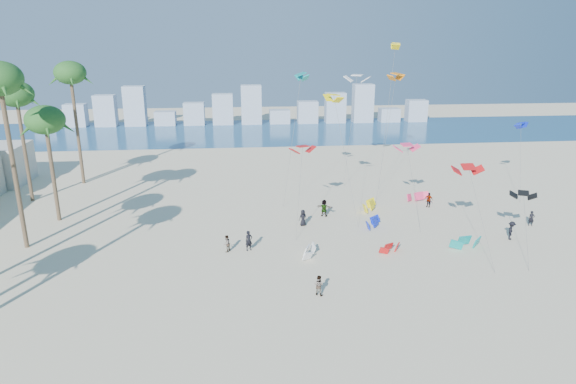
{
  "coord_description": "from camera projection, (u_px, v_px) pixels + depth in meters",
  "views": [
    {
      "loc": [
        -1.26,
        -27.56,
        18.05
      ],
      "look_at": [
        3.0,
        16.0,
        4.5
      ],
      "focal_mm": 31.06,
      "sensor_mm": 36.0,
      "label": 1
    }
  ],
  "objects": [
    {
      "name": "kitesurfer_near",
      "position": [
        249.0,
        241.0,
        44.01
      ],
      "size": [
        0.78,
        0.66,
        1.82
      ],
      "primitive_type": "imported",
      "rotation": [
        0.0,
        0.0,
        0.4
      ],
      "color": "black",
      "rests_on": "ground"
    },
    {
      "name": "kitesurfer_mid",
      "position": [
        319.0,
        285.0,
        36.38
      ],
      "size": [
        0.95,
        0.91,
        1.55
      ],
      "primitive_type": "imported",
      "rotation": [
        0.0,
        0.0,
        2.55
      ],
      "color": "gray",
      "rests_on": "ground"
    },
    {
      "name": "grounded_kites",
      "position": [
        394.0,
        221.0,
        49.91
      ],
      "size": [
        17.64,
        16.2,
        1.02
      ],
      "color": "silver",
      "rests_on": "ground"
    },
    {
      "name": "flying_kites",
      "position": [
        387.0,
        100.0,
        54.71
      ],
      "size": [
        30.87,
        30.39,
        18.02
      ],
      "color": "red",
      "rests_on": "ground"
    },
    {
      "name": "distant_skyline",
      "position": [
        240.0,
        110.0,
        108.6
      ],
      "size": [
        85.0,
        3.0,
        8.4
      ],
      "color": "#9EADBF",
      "rests_on": "ground"
    },
    {
      "name": "kitesurfers_far",
      "position": [
        381.0,
        218.0,
        49.72
      ],
      "size": [
        31.06,
        11.05,
        1.82
      ],
      "color": "black",
      "rests_on": "ground"
    },
    {
      "name": "ground",
      "position": [
        266.0,
        335.0,
        31.66
      ],
      "size": [
        220.0,
        220.0,
        0.0
      ],
      "primitive_type": "plane",
      "color": "beige",
      "rests_on": "ground"
    },
    {
      "name": "ocean",
      "position": [
        246.0,
        132.0,
        100.11
      ],
      "size": [
        220.0,
        220.0,
        0.0
      ],
      "primitive_type": "plane",
      "color": "navy",
      "rests_on": "ground"
    }
  ]
}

